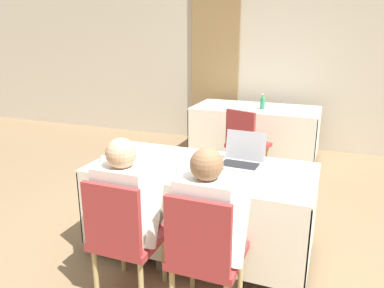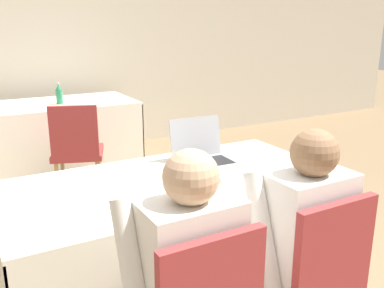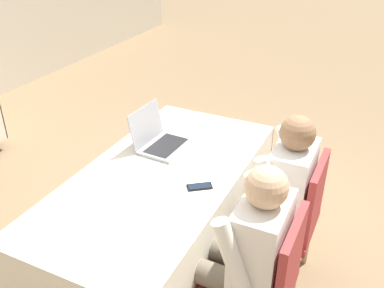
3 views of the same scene
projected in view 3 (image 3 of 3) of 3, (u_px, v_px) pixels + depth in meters
The scene contains 10 objects.
ground_plane at pixel (163, 267), 2.89m from camera, with size 24.00×24.00×0.00m, color #846B4C.
conference_table_near at pixel (160, 198), 2.61m from camera, with size 1.78×0.88×0.76m.
laptop at pixel (160, 140), 2.78m from camera, with size 0.35×0.32×0.26m.
cell_phone at pixel (200, 187), 2.40m from camera, with size 0.13×0.15×0.01m.
paper_beside_laptop at pixel (100, 191), 2.36m from camera, with size 0.30×0.35×0.00m.
paper_centre_table at pixel (220, 135), 2.95m from camera, with size 0.21×0.30×0.00m.
chair_near_left at pixel (262, 281), 2.14m from camera, with size 0.44×0.44×0.89m.
chair_near_right at pixel (291, 216), 2.60m from camera, with size 0.44×0.44×0.89m.
person_checkered_shirt at pixel (245, 251), 2.11m from camera, with size 0.50×0.52×1.15m.
person_white_shirt at pixel (277, 190), 2.56m from camera, with size 0.50×0.52×1.15m.
Camera 3 is at (-1.83, -1.10, 2.13)m, focal length 40.00 mm.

